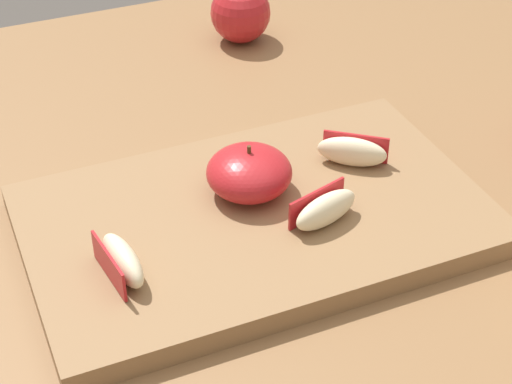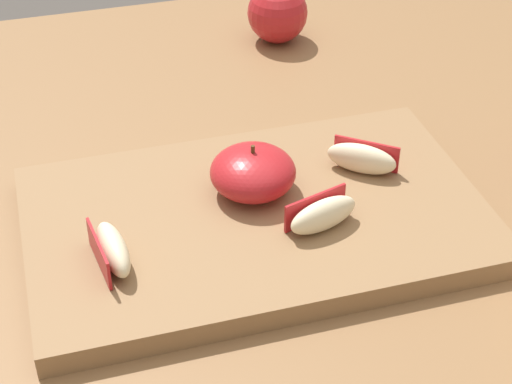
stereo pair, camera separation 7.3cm
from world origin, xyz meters
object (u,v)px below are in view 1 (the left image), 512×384
apple_half_skin_up (249,172)px  apple_wedge_left (352,151)px  apple_wedge_right (325,209)px  cutting_board (256,219)px  whole_apple_crimson (240,13)px  apple_wedge_middle (121,261)px

apple_half_skin_up → apple_wedge_left: 0.11m
apple_wedge_right → apple_wedge_left: same height
apple_wedge_right → cutting_board: bearing=140.2°
apple_wedge_right → whole_apple_crimson: 0.41m
apple_wedge_middle → apple_half_skin_up: bearing=24.8°
apple_wedge_middle → apple_wedge_right: same height
apple_wedge_right → apple_wedge_left: (0.06, 0.07, 0.00)m
apple_half_skin_up → whole_apple_crimson: bearing=69.0°
apple_wedge_right → whole_apple_crimson: size_ratio=0.84×
apple_half_skin_up → whole_apple_crimson: whole_apple_crimson is taller
apple_wedge_middle → whole_apple_crimson: whole_apple_crimson is taller
cutting_board → apple_wedge_left: (0.11, 0.03, 0.03)m
apple_wedge_middle → apple_wedge_right: bearing=-1.2°
apple_wedge_middle → whole_apple_crimson: (0.27, 0.39, 0.00)m
apple_wedge_right → whole_apple_crimson: whole_apple_crimson is taller
apple_wedge_left → cutting_board: bearing=-164.9°
cutting_board → apple_wedge_left: size_ratio=6.18×
apple_wedge_right → whole_apple_crimson: (0.08, 0.40, 0.00)m
apple_half_skin_up → apple_wedge_left: size_ratio=1.18×
cutting_board → whole_apple_crimson: bearing=69.8°
apple_half_skin_up → apple_wedge_right: (0.04, -0.07, -0.01)m
cutting_board → apple_wedge_left: apple_wedge_left is taller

